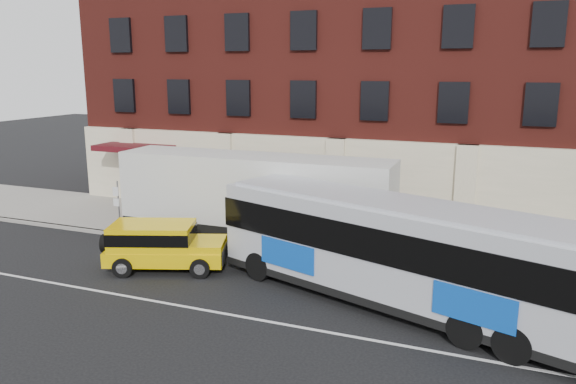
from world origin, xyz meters
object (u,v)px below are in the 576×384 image
at_px(city_bus, 395,249).
at_px(shipping_container, 254,202).
at_px(sign_pole, 118,204).
at_px(yellow_suv, 160,243).

bearing_deg(city_bus, shipping_container, 149.63).
bearing_deg(sign_pole, city_bus, -13.25).
height_order(sign_pole, city_bus, city_bus).
relative_size(city_bus, shipping_container, 1.09).
xyz_separation_m(sign_pole, yellow_suv, (4.30, -3.01, -0.43)).
distance_m(sign_pole, city_bus, 13.46).
relative_size(sign_pole, shipping_container, 0.21).
xyz_separation_m(city_bus, shipping_container, (-6.71, 3.93, 0.03)).
bearing_deg(sign_pole, yellow_suv, -35.04).
height_order(city_bus, shipping_container, shipping_container).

